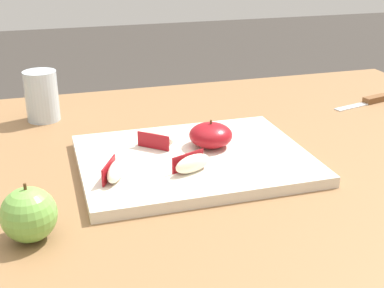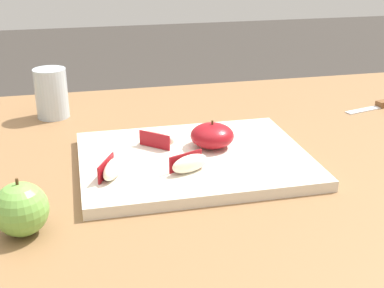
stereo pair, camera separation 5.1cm
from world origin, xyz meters
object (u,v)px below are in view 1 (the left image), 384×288
(cutting_board, at_px, (192,160))
(paring_knife, at_px, (372,100))
(apple_wedge_near_knife, at_px, (116,171))
(drinking_glass_water, at_px, (42,96))
(apple_half_skin_up, at_px, (211,135))
(apple_wedge_front, at_px, (156,139))
(apple_wedge_right, at_px, (192,163))
(whole_apple_granny_green, at_px, (29,215))

(cutting_board, xyz_separation_m, paring_knife, (0.50, 0.21, -0.00))
(apple_wedge_near_knife, distance_m, drinking_glass_water, 0.38)
(apple_half_skin_up, distance_m, apple_wedge_front, 0.10)
(apple_wedge_front, height_order, drinking_glass_water, drinking_glass_water)
(apple_wedge_right, xyz_separation_m, paring_knife, (0.52, 0.27, -0.03))
(cutting_board, xyz_separation_m, apple_wedge_front, (-0.05, 0.05, 0.02))
(apple_wedge_front, relative_size, whole_apple_granny_green, 0.78)
(cutting_board, xyz_separation_m, whole_apple_granny_green, (-0.27, -0.16, 0.03))
(paring_knife, distance_m, drinking_glass_water, 0.74)
(cutting_board, height_order, paring_knife, cutting_board)
(whole_apple_granny_green, bearing_deg, drinking_glass_water, 86.20)
(apple_wedge_right, relative_size, whole_apple_granny_green, 0.85)
(apple_wedge_right, bearing_deg, apple_wedge_front, 104.94)
(apple_half_skin_up, distance_m, whole_apple_granny_green, 0.36)
(cutting_board, relative_size, drinking_glass_water, 3.65)
(cutting_board, relative_size, apple_wedge_near_knife, 5.68)
(apple_half_skin_up, height_order, whole_apple_granny_green, whole_apple_granny_green)
(apple_wedge_front, height_order, paring_knife, apple_wedge_front)
(whole_apple_granny_green, height_order, drinking_glass_water, drinking_glass_water)
(apple_wedge_front, distance_m, drinking_glass_water, 0.32)
(apple_wedge_right, height_order, apple_wedge_near_knife, same)
(apple_wedge_right, bearing_deg, apple_wedge_near_knife, 176.46)
(apple_half_skin_up, relative_size, apple_wedge_near_knife, 1.13)
(apple_half_skin_up, relative_size, apple_wedge_front, 1.22)
(apple_wedge_right, relative_size, paring_knife, 0.43)
(apple_wedge_front, xyz_separation_m, paring_knife, (0.55, 0.16, -0.03))
(apple_half_skin_up, xyz_separation_m, apple_wedge_right, (-0.06, -0.09, -0.01))
(cutting_board, relative_size, apple_half_skin_up, 5.03)
(cutting_board, xyz_separation_m, apple_wedge_near_knife, (-0.14, -0.06, 0.02))
(apple_half_skin_up, distance_m, paring_knife, 0.49)
(apple_wedge_near_knife, height_order, whole_apple_granny_green, whole_apple_granny_green)
(apple_half_skin_up, xyz_separation_m, apple_wedge_near_knife, (-0.18, -0.08, -0.01))
(paring_knife, relative_size, drinking_glass_water, 1.52)
(apple_wedge_near_knife, distance_m, whole_apple_granny_green, 0.16)
(paring_knife, bearing_deg, drinking_glass_water, 172.45)
(cutting_board, distance_m, whole_apple_granny_green, 0.31)
(apple_half_skin_up, distance_m, apple_wedge_right, 0.11)
(apple_wedge_right, height_order, whole_apple_granny_green, whole_apple_granny_green)
(apple_half_skin_up, height_order, apple_wedge_front, apple_half_skin_up)
(paring_knife, bearing_deg, cutting_board, -157.14)
(apple_half_skin_up, bearing_deg, cutting_board, -147.13)
(drinking_glass_water, bearing_deg, cutting_board, -52.78)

